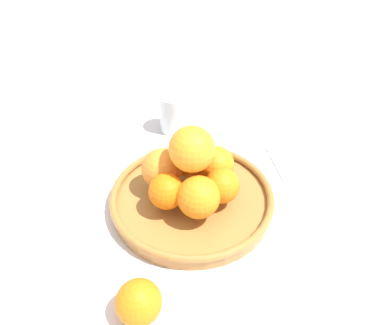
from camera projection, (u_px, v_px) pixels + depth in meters
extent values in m
plane|color=silver|center=(192.00, 204.00, 0.74)|extent=(4.00, 4.00, 0.00)
cylinder|color=#A57238|center=(192.00, 201.00, 0.73)|extent=(0.31, 0.31, 0.02)
torus|color=#A57238|center=(192.00, 194.00, 0.72)|extent=(0.32, 0.32, 0.01)
sphere|color=orange|center=(167.00, 191.00, 0.67)|extent=(0.07, 0.07, 0.07)
sphere|color=orange|center=(198.00, 197.00, 0.65)|extent=(0.08, 0.08, 0.08)
sphere|color=orange|center=(222.00, 186.00, 0.68)|extent=(0.07, 0.07, 0.07)
sphere|color=orange|center=(216.00, 164.00, 0.72)|extent=(0.07, 0.07, 0.07)
sphere|color=orange|center=(188.00, 156.00, 0.73)|extent=(0.08, 0.08, 0.08)
sphere|color=orange|center=(162.00, 169.00, 0.71)|extent=(0.08, 0.08, 0.08)
sphere|color=orange|center=(194.00, 150.00, 0.65)|extent=(0.08, 0.08, 0.08)
sphere|color=orange|center=(188.00, 149.00, 0.66)|extent=(0.08, 0.08, 0.08)
sphere|color=orange|center=(139.00, 302.00, 0.54)|extent=(0.07, 0.07, 0.07)
cylinder|color=silver|center=(174.00, 113.00, 0.91)|extent=(0.07, 0.07, 0.09)
cube|color=white|center=(301.00, 161.00, 0.83)|extent=(0.15, 0.15, 0.01)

